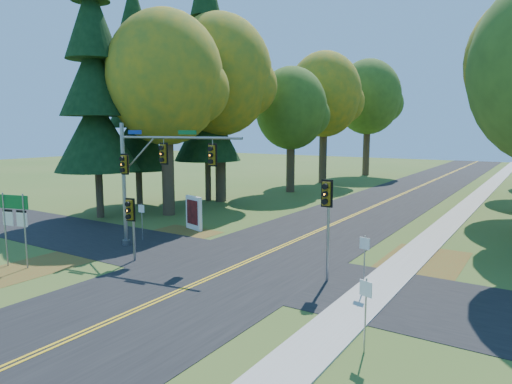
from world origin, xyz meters
The scene contains 25 objects.
ground centered at (0.00, 0.00, 0.00)m, with size 160.00×160.00×0.00m, color #38591F.
road_main centered at (0.00, 0.00, 0.01)m, with size 8.00×160.00×0.02m, color black.
road_cross centered at (0.00, 2.00, 0.01)m, with size 60.00×6.00×0.02m, color black.
centerline_left centered at (-0.10, 0.00, 0.03)m, with size 0.10×160.00×0.01m, color gold.
centerline_right centered at (0.10, 0.00, 0.03)m, with size 0.10×160.00×0.01m, color gold.
sidewalk_east centered at (6.20, 0.00, 0.03)m, with size 1.60×160.00×0.06m, color #9E998E.
leaf_patch_w_near centered at (-6.50, 4.00, 0.01)m, with size 4.00×6.00×0.00m, color brown.
leaf_patch_e centered at (6.80, 6.00, 0.01)m, with size 3.50×8.00×0.00m, color brown.
leaf_patch_w_far centered at (-7.50, -3.00, 0.01)m, with size 3.00×5.00×0.00m, color brown.
tree_w_a centered at (-11.13, 9.38, 9.49)m, with size 8.00×8.00×14.15m.
tree_w_b centered at (-11.72, 16.29, 10.37)m, with size 8.60×8.60×15.38m.
tree_w_c centered at (-9.54, 24.47, 7.94)m, with size 6.80×6.80×11.91m.
tree_w_d centered at (-10.13, 33.18, 9.78)m, with size 8.20×8.20×14.56m.
tree_w_e centered at (-8.92, 44.09, 10.07)m, with size 8.40×8.40×14.97m.
pine_a centered at (-14.50, 6.00, 9.18)m, with size 5.60×5.60×19.48m.
pine_b centered at (-16.00, 11.00, 8.16)m, with size 5.60×5.60×17.31m.
pine_c centered at (-13.00, 16.00, 9.69)m, with size 5.60×5.60×20.56m.
traffic_mast centered at (-5.37, 2.00, 4.12)m, with size 6.99×1.50×6.40m.
east_signal_pole centered at (4.21, 2.05, 3.14)m, with size 0.48×0.55×4.15m.
ped_signal_pole centered at (-4.45, -0.18, 2.22)m, with size 0.46×0.55×2.99m.
route_sign_cluster centered at (-8.16, -3.48, 2.34)m, with size 1.51×0.44×3.32m.
info_kiosk centered at (-6.54, 6.58, 1.02)m, with size 1.48×0.61×2.05m.
reg_sign_e_north centered at (5.85, 1.85, 1.49)m, with size 0.41×0.12×2.17m.
reg_sign_e_south centered at (7.50, -2.67, 1.45)m, with size 0.39×0.17×2.12m.
reg_sign_w centered at (-7.15, 2.96, 1.40)m, with size 0.39×0.08×2.05m.
Camera 1 is at (11.42, -14.21, 6.12)m, focal length 32.00 mm.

